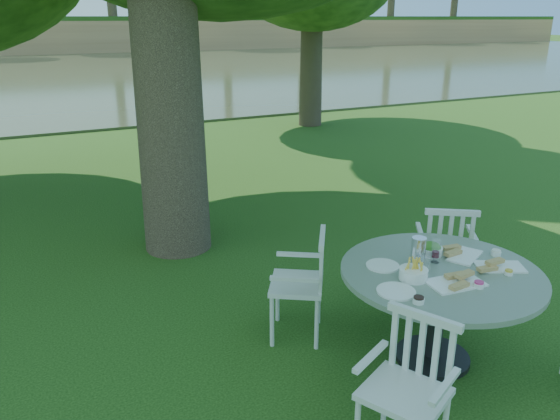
{
  "coord_description": "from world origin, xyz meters",
  "views": [
    {
      "loc": [
        -2.05,
        -3.92,
        2.49
      ],
      "look_at": [
        0.0,
        0.2,
        0.85
      ],
      "focal_mm": 35.0,
      "sensor_mm": 36.0,
      "label": 1
    }
  ],
  "objects": [
    {
      "name": "chair_ne",
      "position": [
        1.31,
        -0.54,
        0.54
      ],
      "size": [
        0.63,
        0.62,
        0.92
      ],
      "rotation": [
        0.0,
        0.0,
        -3.73
      ],
      "color": "silver",
      "rests_on": "ground"
    },
    {
      "name": "tableware",
      "position": [
        0.52,
        -1.2,
        0.8
      ],
      "size": [
        1.24,
        0.72,
        0.21
      ],
      "color": "white",
      "rests_on": "table"
    },
    {
      "name": "chair_sw",
      "position": [
        -0.19,
        -1.89,
        0.52
      ],
      "size": [
        0.57,
        0.59,
        0.89
      ],
      "rotation": [
        0.0,
        0.0,
        -1.11
      ],
      "color": "silver",
      "rests_on": "ground"
    },
    {
      "name": "ground",
      "position": [
        0.0,
        0.0,
        0.0
      ],
      "size": [
        140.0,
        140.0,
        0.0
      ],
      "primitive_type": "plane",
      "color": "#13360B",
      "rests_on": "ground"
    },
    {
      "name": "chair_nw",
      "position": [
        -0.11,
        -0.51,
        0.52
      ],
      "size": [
        0.6,
        0.61,
        0.89
      ],
      "rotation": [
        0.0,
        0.0,
        -2.14
      ],
      "color": "silver",
      "rests_on": "ground"
    },
    {
      "name": "river",
      "position": [
        0.0,
        23.0,
        0.0
      ],
      "size": [
        100.0,
        28.0,
        0.12
      ],
      "primitive_type": "cube",
      "color": "#343D24",
      "rests_on": "ground"
    },
    {
      "name": "table",
      "position": [
        0.59,
        -1.25,
        0.62
      ],
      "size": [
        1.45,
        1.45,
        0.75
      ],
      "color": "black",
      "rests_on": "ground"
    }
  ]
}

